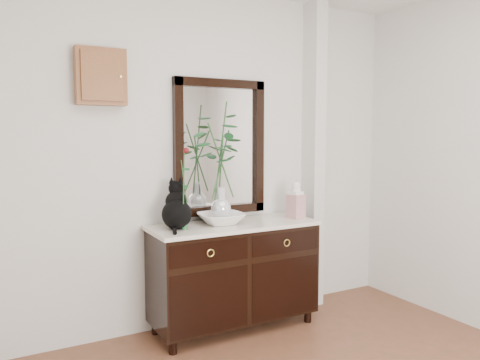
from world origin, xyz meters
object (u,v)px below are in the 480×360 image
sideboard (234,270)px  ginger_jar (296,199)px  cat (177,204)px  lotus_bowl (221,219)px

sideboard → ginger_jar: 0.78m
cat → ginger_jar: 1.04m
sideboard → ginger_jar: bearing=-3.3°
ginger_jar → lotus_bowl: bearing=175.7°
lotus_bowl → sideboard: bearing=-9.7°
lotus_bowl → ginger_jar: bearing=-4.3°
sideboard → cat: (-0.47, 0.02, 0.56)m
lotus_bowl → ginger_jar: size_ratio=1.12×
cat → ginger_jar: bearing=16.5°
lotus_bowl → ginger_jar: ginger_jar is taller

